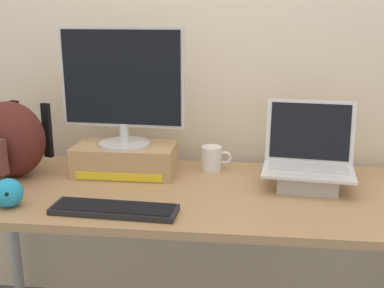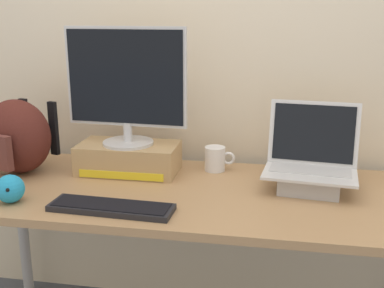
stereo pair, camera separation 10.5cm
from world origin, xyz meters
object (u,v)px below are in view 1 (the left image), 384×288
Objects in this scene: plush_toy at (8,193)px; desktop_monitor at (122,86)px; external_keyboard at (114,209)px; open_laptop at (308,170)px; coffee_mug at (212,158)px; toner_box_yellow at (125,159)px; messenger_backpack at (10,140)px.

desktop_monitor is at bearing 51.64° from plush_toy.
desktop_monitor is 0.59m from plush_toy.
external_keyboard is (0.06, -0.40, -0.35)m from desktop_monitor.
coffee_mug is (-0.38, 0.15, -0.01)m from open_laptop.
desktop_monitor reaches higher than toner_box_yellow.
external_keyboard is (0.06, -0.40, -0.05)m from toner_box_yellow.
messenger_backpack is (-1.19, -0.01, 0.09)m from open_laptop.
toner_box_yellow is 0.74m from open_laptop.
open_laptop is 2.83× the size of coffee_mug.
external_keyboard is 3.35× the size of coffee_mug.
toner_box_yellow is at bearing 101.63° from external_keyboard.
messenger_backpack is at bearing 114.29° from plush_toy.
toner_box_yellow is 1.13× the size of open_laptop.
open_laptop reaches higher than messenger_backpack.
external_keyboard is at bearing -121.30° from coffee_mug.
messenger_backpack is 2.73× the size of coffee_mug.
toner_box_yellow reaches higher than external_keyboard.
desktop_monitor is 1.17× the size of external_keyboard.
external_keyboard is at bearing -15.73° from messenger_backpack.
open_laptop is 1.19m from messenger_backpack.
desktop_monitor reaches higher than coffee_mug.
messenger_backpack reaches higher than coffee_mug.
desktop_monitor is at bearing 101.67° from external_keyboard.
coffee_mug is at bearing 27.53° from messenger_backpack.
open_laptop is 3.62× the size of plush_toy.
open_laptop is (0.74, -0.07, 0.01)m from toner_box_yellow.
plush_toy is (-0.37, 0.01, 0.04)m from external_keyboard.
coffee_mug is (0.36, 0.08, -0.01)m from toner_box_yellow.
toner_box_yellow is 0.41m from external_keyboard.
open_laptop reaches higher than toner_box_yellow.
external_keyboard is (-0.67, -0.33, -0.06)m from open_laptop.
messenger_backpack is 0.36m from plush_toy.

